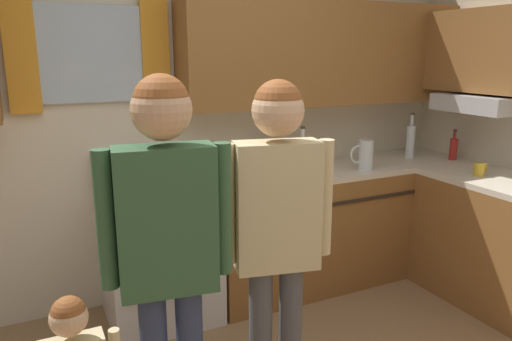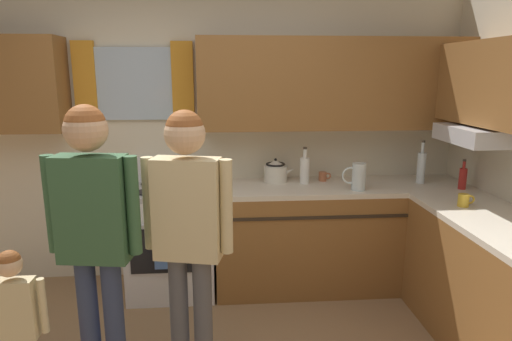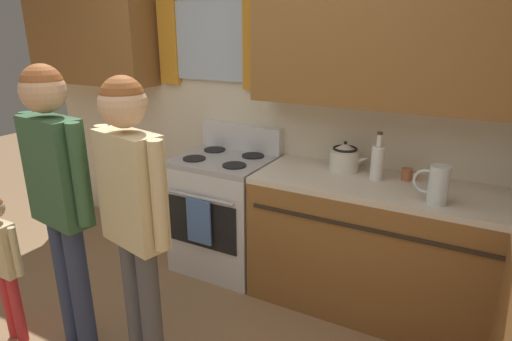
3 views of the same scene
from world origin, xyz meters
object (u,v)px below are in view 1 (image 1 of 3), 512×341
adult_holding_child (167,236)px  water_pitcher (365,155)px  bottle_milk_white (302,152)px  bottle_sauce_red (453,148)px  mug_mustard_yellow (480,169)px  cup_terracotta (317,159)px  stovetop_kettle (269,156)px  adult_in_plaid (277,219)px  bottle_tall_clear (410,140)px  stove_oven (159,251)px

adult_holding_child → water_pitcher: bearing=30.5°
bottle_milk_white → adult_holding_child: (-1.39, -1.29, 0.03)m
bottle_sauce_red → mug_mustard_yellow: 0.52m
mug_mustard_yellow → water_pitcher: size_ratio=0.55×
bottle_milk_white → cup_terracotta: (0.18, 0.08, -0.08)m
stovetop_kettle → adult_in_plaid: (-0.65, -1.33, 0.03)m
mug_mustard_yellow → adult_holding_child: bearing=-167.0°
adult_in_plaid → bottle_milk_white: bearing=54.7°
water_pitcher → adult_in_plaid: adult_in_plaid is taller
water_pitcher → bottle_tall_clear: bearing=17.0°
mug_mustard_yellow → adult_in_plaid: 1.96m
mug_mustard_yellow → stove_oven: bearing=162.3°
bottle_sauce_red → adult_holding_child: 2.81m
bottle_tall_clear → mug_mustard_yellow: size_ratio=3.05×
bottle_milk_white → adult_holding_child: bearing=-137.1°
stove_oven → adult_holding_child: bearing=-102.1°
bottle_milk_white → stove_oven: bearing=-177.0°
adult_holding_child → stove_oven: bearing=77.9°
stovetop_kettle → bottle_tall_clear: bearing=-6.3°
mug_mustard_yellow → adult_holding_child: adult_holding_child is taller
cup_terracotta → adult_in_plaid: 1.71m
stove_oven → adult_in_plaid: size_ratio=0.67×
stove_oven → bottle_tall_clear: (2.11, 0.00, 0.57)m
adult_holding_child → bottle_sauce_red: bearing=21.0°
bottle_tall_clear → stovetop_kettle: bearing=173.7°
stovetop_kettle → water_pitcher: 0.70m
cup_terracotta → adult_holding_child: bearing=-138.9°
stove_oven → water_pitcher: bearing=-6.9°
adult_in_plaid → stovetop_kettle: bearing=64.0°
water_pitcher → bottle_milk_white: bearing=148.0°
bottle_tall_clear → bottle_milk_white: bearing=176.7°
bottle_tall_clear → water_pitcher: (-0.60, -0.18, -0.03)m
stove_oven → bottle_milk_white: size_ratio=3.51×
stovetop_kettle → adult_in_plaid: adult_in_plaid is taller
stove_oven → water_pitcher: water_pitcher is taller
cup_terracotta → bottle_sauce_red: bearing=-18.6°
water_pitcher → adult_in_plaid: size_ratio=0.13×
bottle_milk_white → water_pitcher: size_ratio=1.42×
mug_mustard_yellow → bottle_milk_white: bearing=143.7°
adult_holding_child → adult_in_plaid: 0.50m
bottle_milk_white → mug_mustard_yellow: 1.24m
cup_terracotta → mug_mustard_yellow: bearing=-44.8°
mug_mustard_yellow → adult_in_plaid: (-1.89, -0.52, 0.08)m
bottle_sauce_red → stovetop_kettle: bottle_sauce_red is taller
stove_oven → bottle_sauce_red: 2.43m
bottle_milk_white → adult_in_plaid: bearing=-125.3°
stove_oven → cup_terracotta: 1.39m
water_pitcher → adult_holding_child: (-1.77, -1.05, 0.04)m
stove_oven → adult_holding_child: (-0.26, -1.23, 0.58)m
stovetop_kettle → bottle_sauce_red: bearing=-13.6°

